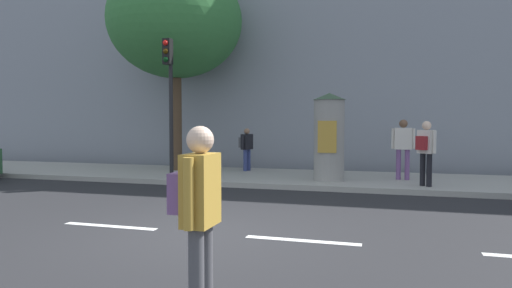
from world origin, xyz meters
name	(u,v)px	position (x,y,z in m)	size (l,w,h in m)	color
ground_plane	(200,233)	(0.00, 0.00, 0.00)	(80.00, 80.00, 0.00)	#232326
sidewalk_curb	(288,178)	(0.00, 7.00, 0.07)	(36.00, 4.00, 0.15)	#9E9B93
lane_markings	(200,233)	(0.00, 0.00, 0.00)	(25.80, 0.16, 0.01)	silver
building_backdrop	(314,37)	(0.00, 12.00, 5.43)	(36.00, 5.00, 10.86)	gray
traffic_light	(169,85)	(-3.24, 5.24, 2.95)	(0.24, 0.45, 4.14)	black
poster_column	(329,136)	(1.38, 6.17, 1.44)	(0.96, 0.96, 2.53)	gray
street_tree	(175,22)	(-4.20, 7.60, 5.38)	(4.70, 4.70, 7.25)	#4C3826
pedestrian_in_light_jacket	(198,207)	(1.33, -3.08, 1.07)	(0.38, 0.58, 1.80)	#4C4C51
pedestrian_near_pole	(403,143)	(3.44, 6.99, 1.22)	(0.67, 0.39, 1.77)	#724C84
pedestrian_with_bag	(246,146)	(-1.72, 8.02, 1.03)	(0.45, 0.62, 1.48)	navy
pedestrian_in_red_top	(426,147)	(3.96, 5.69, 1.18)	(0.51, 0.51, 1.72)	black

